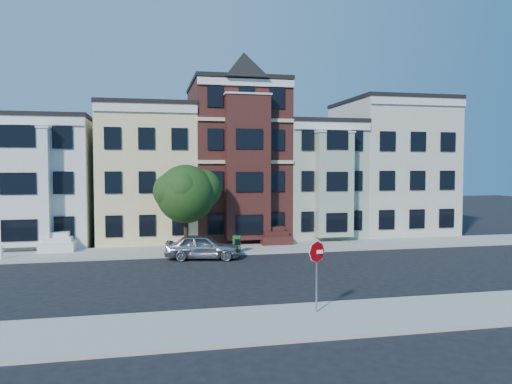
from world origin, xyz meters
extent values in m
plane|color=black|center=(0.00, 0.00, 0.00)|extent=(120.00, 120.00, 0.00)
cube|color=#9E9B93|center=(0.00, 8.00, 0.07)|extent=(60.00, 4.00, 0.15)
cube|color=#9E9B93|center=(0.00, -8.00, 0.07)|extent=(60.00, 4.00, 0.15)
cube|color=white|center=(-15.00, 14.50, 4.50)|extent=(8.00, 9.00, 9.00)
cube|color=beige|center=(-7.00, 14.50, 5.00)|extent=(7.00, 9.00, 10.00)
cube|color=#3F1A15|center=(0.00, 14.50, 6.00)|extent=(7.00, 9.00, 12.00)
cube|color=#A2B195|center=(6.50, 14.50, 4.50)|extent=(6.00, 9.00, 9.00)
cube|color=beige|center=(13.50, 14.50, 5.50)|extent=(8.00, 9.00, 11.00)
imported|color=#A7A8AE|center=(-3.68, 5.20, 0.77)|extent=(4.81, 2.66, 1.55)
cube|color=#1D6022|center=(-1.37, 6.30, 0.69)|extent=(0.58, 0.54, 1.08)
cylinder|color=white|center=(-15.58, 7.03, 0.47)|extent=(0.24, 0.24, 0.63)
camera|label=1|loc=(-6.84, -25.15, 5.72)|focal=35.00mm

